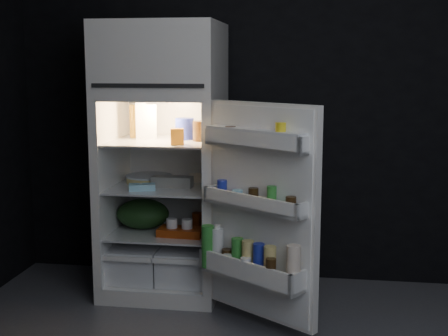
% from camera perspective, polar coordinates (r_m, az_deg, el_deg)
% --- Properties ---
extents(wall_back, '(4.00, 0.00, 2.70)m').
position_cam_1_polar(wall_back, '(4.35, 6.93, 7.23)').
color(wall_back, black).
rests_on(wall_back, ground).
extents(wall_front, '(4.00, 0.00, 2.70)m').
position_cam_1_polar(wall_front, '(0.97, 0.30, -0.46)').
color(wall_front, black).
rests_on(wall_front, ground).
extents(refrigerator, '(0.76, 0.71, 1.78)m').
position_cam_1_polar(refrigerator, '(4.13, -5.50, 1.64)').
color(refrigerator, white).
rests_on(refrigerator, ground).
extents(fridge_door, '(0.70, 0.57, 1.22)m').
position_cam_1_polar(fridge_door, '(3.49, 3.11, -4.42)').
color(fridge_door, white).
rests_on(fridge_door, ground).
extents(milk_jug, '(0.17, 0.17, 0.24)m').
position_cam_1_polar(milk_jug, '(4.19, -7.14, 4.35)').
color(milk_jug, white).
rests_on(milk_jug, refrigerator).
extents(mayo_jar, '(0.13, 0.13, 0.14)m').
position_cam_1_polar(mayo_jar, '(4.11, -3.63, 3.60)').
color(mayo_jar, '#1D2A9E').
rests_on(mayo_jar, refrigerator).
extents(jam_jar, '(0.11, 0.11, 0.13)m').
position_cam_1_polar(jam_jar, '(4.01, -2.20, 3.39)').
color(jam_jar, black).
rests_on(jam_jar, refrigerator).
extents(amber_bottle, '(0.09, 0.09, 0.22)m').
position_cam_1_polar(amber_bottle, '(4.26, -8.09, 4.27)').
color(amber_bottle, gold).
rests_on(amber_bottle, refrigerator).
extents(small_carton, '(0.09, 0.08, 0.10)m').
position_cam_1_polar(small_carton, '(3.84, -4.31, 2.88)').
color(small_carton, orange).
rests_on(small_carton, refrigerator).
extents(egg_carton, '(0.27, 0.11, 0.07)m').
position_cam_1_polar(egg_carton, '(4.06, -4.75, -1.26)').
color(egg_carton, gray).
rests_on(egg_carton, refrigerator).
extents(pie, '(0.37, 0.37, 0.04)m').
position_cam_1_polar(pie, '(4.24, -6.89, -1.05)').
color(pie, '#CDBC6C').
rests_on(pie, refrigerator).
extents(flat_package, '(0.18, 0.13, 0.04)m').
position_cam_1_polar(flat_package, '(3.98, -7.50, -1.75)').
color(flat_package, '#9AD8EE').
rests_on(flat_package, refrigerator).
extents(wrapped_pkg, '(0.15, 0.13, 0.05)m').
position_cam_1_polar(wrapped_pkg, '(4.24, -2.35, -0.92)').
color(wrapped_pkg, beige).
rests_on(wrapped_pkg, refrigerator).
extents(produce_bag, '(0.44, 0.41, 0.20)m').
position_cam_1_polar(produce_bag, '(4.23, -7.42, -4.18)').
color(produce_bag, '#193815').
rests_on(produce_bag, refrigerator).
extents(yogurt_tray, '(0.30, 0.17, 0.05)m').
position_cam_1_polar(yogurt_tray, '(4.04, -3.95, -5.84)').
color(yogurt_tray, '#93330C').
rests_on(yogurt_tray, refrigerator).
extents(small_can_red, '(0.07, 0.07, 0.09)m').
position_cam_1_polar(small_can_red, '(4.27, -2.49, -4.70)').
color(small_can_red, '#93330C').
rests_on(small_can_red, refrigerator).
extents(small_can_silver, '(0.08, 0.08, 0.09)m').
position_cam_1_polar(small_can_silver, '(4.26, -1.40, -4.72)').
color(small_can_silver, silver).
rests_on(small_can_silver, refrigerator).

